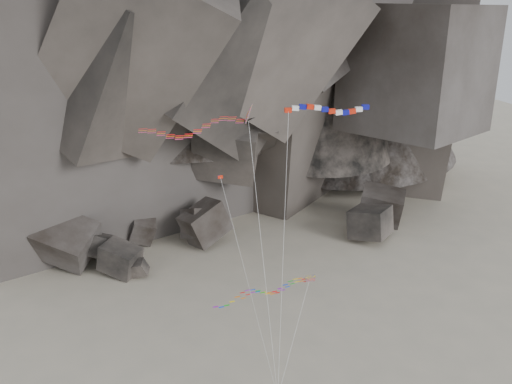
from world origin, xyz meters
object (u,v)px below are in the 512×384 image
object	(u,v)px
delta_kite	(189,128)
pennant_kite	(238,245)
banner_kite	(327,112)
parafoil_kite	(260,292)

from	to	relation	value
delta_kite	pennant_kite	size ratio (longest dim) A/B	1.29
delta_kite	pennant_kite	bearing A→B (deg)	-13.35
delta_kite	banner_kite	world-z (taller)	delta_kite
parafoil_kite	delta_kite	bearing A→B (deg)	-161.54
banner_kite	pennant_kite	xyz separation A→B (m)	(-10.34, -4.27, -11.43)
delta_kite	banner_kite	size ratio (longest dim) A/B	1.04
banner_kite	parafoil_kite	xyz separation A→B (m)	(-7.34, -1.46, -18.55)
parafoil_kite	pennant_kite	xyz separation A→B (m)	(-3.00, -2.80, 7.12)
banner_kite	delta_kite	bearing A→B (deg)	-163.15
delta_kite	parafoil_kite	xyz separation A→B (m)	(6.90, 0.82, -18.39)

